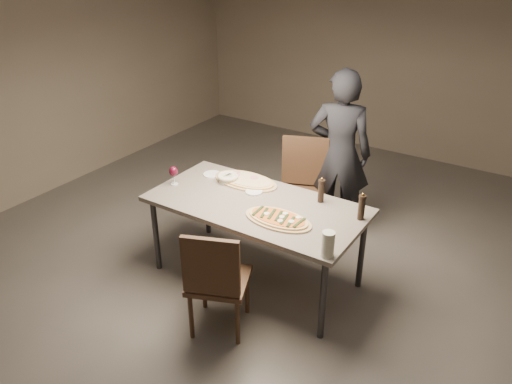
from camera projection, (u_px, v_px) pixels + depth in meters
The scene contains 14 objects.
room at pixel (256, 128), 3.83m from camera, with size 7.00×7.00×7.00m.
dining_table at pixel (256, 209), 4.15m from camera, with size 1.80×0.90×0.75m.
zucchini_pizza at pixel (278, 219), 3.86m from camera, with size 0.57×0.31×0.05m.
ham_pizza at pixel (245, 180), 4.47m from camera, with size 0.62×0.35×0.04m.
bread_basket at pixel (228, 178), 4.47m from camera, with size 0.19×0.19×0.07m.
oil_dish at pixel (254, 192), 4.29m from camera, with size 0.15×0.15×0.02m.
pepper_mill_left at pixel (362, 207), 3.84m from camera, with size 0.06×0.06×0.23m.
pepper_mill_right at pixel (321, 190), 4.10m from camera, with size 0.06×0.06×0.22m.
carafe at pixel (328, 244), 3.40m from camera, with size 0.09×0.09×0.19m.
wine_glass at pixel (174, 172), 4.38m from camera, with size 0.08×0.08×0.17m.
side_plate at pixel (212, 174), 4.61m from camera, with size 0.16×0.16×0.01m.
chair_near at pixel (216, 278), 3.61m from camera, with size 0.56×0.56×0.91m.
chair_far at pixel (303, 184), 4.88m from camera, with size 0.61×0.61×1.00m.
diner at pixel (339, 154), 4.83m from camera, with size 0.61×0.40×1.68m, color black.
Camera 1 is at (1.97, -3.05, 2.72)m, focal length 35.00 mm.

